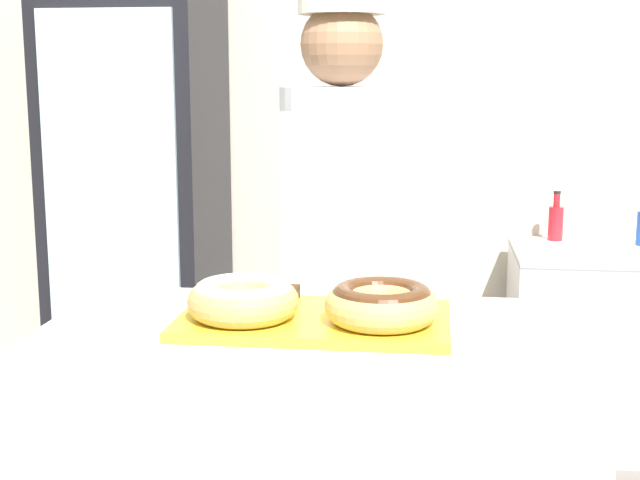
{
  "coord_description": "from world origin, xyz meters",
  "views": [
    {
      "loc": [
        0.27,
        -1.94,
        1.53
      ],
      "look_at": [
        0.0,
        0.1,
        1.14
      ],
      "focal_mm": 50.0,
      "sensor_mm": 36.0,
      "label": 1
    }
  ],
  "objects": [
    {
      "name": "wall_back",
      "position": [
        0.0,
        2.13,
        1.35
      ],
      "size": [
        8.0,
        0.06,
        2.7
      ],
      "color": "beige",
      "rests_on": "ground_plane"
    },
    {
      "name": "serving_tray",
      "position": [
        0.0,
        0.0,
        0.97
      ],
      "size": [
        0.61,
        0.36,
        0.02
      ],
      "color": "yellow",
      "rests_on": "display_counter"
    },
    {
      "name": "donut_light_glaze",
      "position": [
        -0.15,
        -0.04,
        1.03
      ],
      "size": [
        0.25,
        0.25,
        0.09
      ],
      "color": "tan",
      "rests_on": "serving_tray"
    },
    {
      "name": "donut_chocolate_glaze",
      "position": [
        0.15,
        -0.04,
        1.03
      ],
      "size": [
        0.25,
        0.25,
        0.09
      ],
      "color": "tan",
      "rests_on": "serving_tray"
    },
    {
      "name": "brownie_back_left",
      "position": [
        -0.09,
        0.13,
        1.0
      ],
      "size": [
        0.07,
        0.07,
        0.03
      ],
      "color": "#382111",
      "rests_on": "serving_tray"
    },
    {
      "name": "brownie_back_right",
      "position": [
        0.09,
        0.13,
        1.0
      ],
      "size": [
        0.07,
        0.07,
        0.03
      ],
      "color": "#382111",
      "rests_on": "serving_tray"
    },
    {
      "name": "baker_person",
      "position": [
        0.0,
        0.56,
        0.95
      ],
      "size": [
        0.35,
        0.35,
        1.76
      ],
      "color": "#4C4C51",
      "rests_on": "ground_plane"
    },
    {
      "name": "beverage_fridge",
      "position": [
        -1.0,
        1.73,
        0.96
      ],
      "size": [
        0.66,
        0.68,
        1.93
      ],
      "color": "black",
      "rests_on": "ground_plane"
    },
    {
      "name": "bottle_red",
      "position": [
        0.79,
        1.96,
        0.9
      ],
      "size": [
        0.06,
        0.06,
        0.21
      ],
      "color": "red",
      "rests_on": "chest_freezer"
    }
  ]
}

